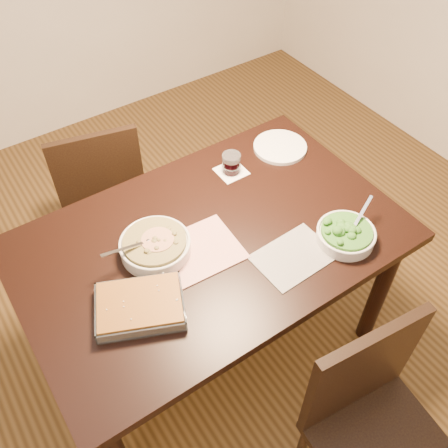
% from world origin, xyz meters
% --- Properties ---
extents(ground, '(4.00, 4.00, 0.00)m').
position_xyz_m(ground, '(0.00, 0.00, 0.00)').
color(ground, '#402A12').
rests_on(ground, ground).
extents(table, '(1.40, 0.90, 0.75)m').
position_xyz_m(table, '(0.00, 0.00, 0.65)').
color(table, black).
rests_on(table, ground).
extents(magazine_a, '(0.34, 0.26, 0.01)m').
position_xyz_m(magazine_a, '(-0.09, -0.03, 0.75)').
color(magazine_a, '#B43733').
rests_on(magazine_a, table).
extents(magazine_b, '(0.28, 0.21, 0.00)m').
position_xyz_m(magazine_b, '(0.19, -0.24, 0.75)').
color(magazine_b, '#282930').
rests_on(magazine_b, table).
extents(coaster, '(0.12, 0.12, 0.00)m').
position_xyz_m(coaster, '(0.27, 0.26, 0.75)').
color(coaster, white).
rests_on(coaster, table).
extents(stew_bowl, '(0.28, 0.25, 0.10)m').
position_xyz_m(stew_bowl, '(-0.20, 0.05, 0.78)').
color(stew_bowl, silver).
rests_on(stew_bowl, table).
extents(broccoli_bowl, '(0.24, 0.21, 0.08)m').
position_xyz_m(broccoli_bowl, '(0.40, -0.28, 0.78)').
color(broccoli_bowl, silver).
rests_on(broccoli_bowl, table).
extents(baking_dish, '(0.34, 0.30, 0.05)m').
position_xyz_m(baking_dish, '(-0.36, -0.14, 0.78)').
color(baking_dish, silver).
rests_on(baking_dish, table).
extents(wine_tumbler, '(0.08, 0.08, 0.09)m').
position_xyz_m(wine_tumbler, '(0.27, 0.26, 0.80)').
color(wine_tumbler, black).
rests_on(wine_tumbler, coaster).
extents(dinner_plate, '(0.23, 0.23, 0.02)m').
position_xyz_m(dinner_plate, '(0.53, 0.26, 0.76)').
color(dinner_plate, white).
rests_on(dinner_plate, table).
extents(chair_near, '(0.45, 0.45, 0.88)m').
position_xyz_m(chair_near, '(0.12, -0.77, 0.49)').
color(chair_near, black).
rests_on(chair_near, ground).
extents(chair_far, '(0.47, 0.47, 0.84)m').
position_xyz_m(chair_far, '(-0.13, 0.79, 0.47)').
color(chair_far, black).
rests_on(chair_far, ground).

